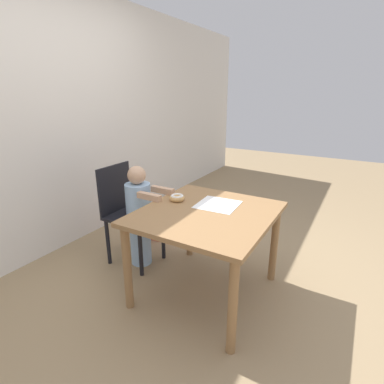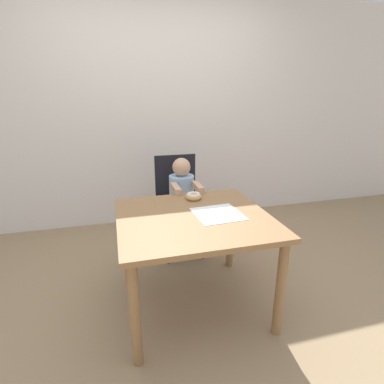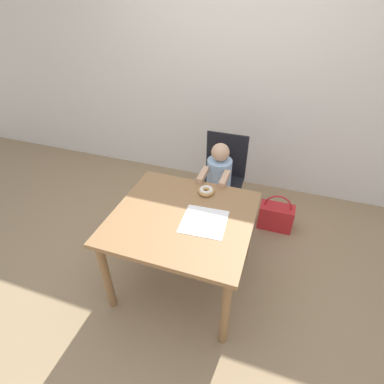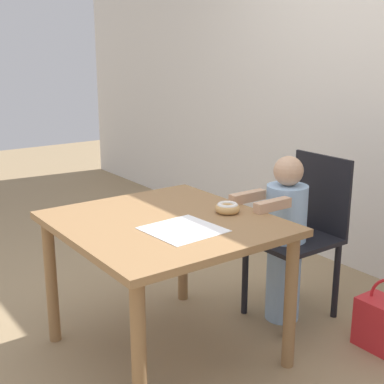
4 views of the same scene
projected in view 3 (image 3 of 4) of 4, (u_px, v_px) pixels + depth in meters
ground_plane at (184, 278)px, 2.56m from camera, size 12.00×12.00×0.00m
wall_back at (237, 76)px, 3.09m from camera, size 8.00×0.05×2.50m
dining_table at (183, 226)px, 2.20m from camera, size 1.00×0.94×0.70m
chair at (221, 181)px, 2.90m from camera, size 0.40×0.45×0.91m
child_figure at (218, 188)px, 2.81m from camera, size 0.24×0.42×0.94m
donut at (206, 191)px, 2.35m from camera, size 0.12×0.12×0.05m
napkin at (204, 221)px, 2.09m from camera, size 0.33×0.33×0.00m
handbag at (276, 216)px, 3.00m from camera, size 0.33×0.17×0.39m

